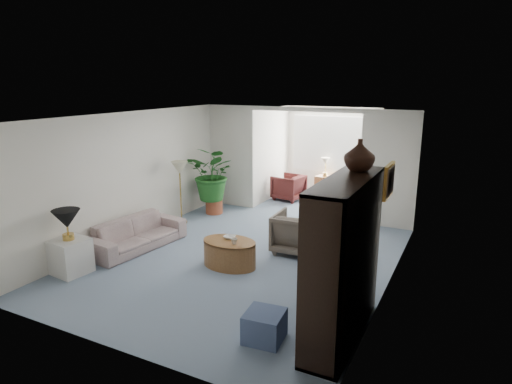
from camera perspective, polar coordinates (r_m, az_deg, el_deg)
The scene contains 26 objects.
floor at distance 7.85m, azimuth -2.00°, elevation -8.78°, with size 6.00×6.00×0.00m, color gray.
sunroom_floor at distance 11.41m, azimuth 7.94°, elevation -1.50°, with size 2.60×2.60×0.00m, color gray.
back_pier_left at distance 10.92m, azimuth -3.24°, elevation 4.63°, with size 1.20×0.12×2.50m, color silver.
back_pier_right at distance 9.63m, azimuth 16.78°, elevation 2.74°, with size 1.20×0.12×2.50m, color silver.
back_header at distance 9.98m, azimuth 6.33°, elevation 10.60°, with size 2.60×0.12×0.10m, color silver.
window_pane at distance 12.14m, azimuth 9.84°, elevation 6.12°, with size 2.20×0.02×1.50m, color white.
window_blinds at distance 12.11m, azimuth 9.80°, elevation 6.10°, with size 2.20×0.02×1.50m, color white.
framed_picture at distance 6.46m, azimuth 16.95°, elevation 1.39°, with size 0.04×0.50×0.40m, color #B5A591.
sofa at distance 8.58m, azimuth -15.19°, elevation -5.24°, with size 1.92×0.75×0.56m, color #B9B09D.
end_table at distance 7.84m, azimuth -22.90°, elevation -7.69°, with size 0.52×0.52×0.58m, color silver.
table_lamp at distance 7.64m, azimuth -23.36°, elevation -3.23°, with size 0.44×0.44×0.30m, color black.
floor_lamp at distance 9.61m, azimuth -9.89°, elevation 3.11°, with size 0.36×0.36×0.28m, color beige.
coffee_table at distance 7.54m, azimuth -3.46°, elevation -7.94°, with size 0.95×0.95×0.45m, color olive.
coffee_bowl at distance 7.55m, azimuth -3.43°, elevation -5.86°, with size 0.20×0.20×0.05m, color silver.
coffee_cup at distance 7.29m, azimuth -2.86°, elevation -6.40°, with size 0.11×0.11×0.10m, color beige.
wingback_chair at distance 8.10m, azimuth 5.35°, elevation -5.28°, with size 0.79×0.82×0.74m, color #61584D.
side_table_dark at distance 8.18m, azimuth 10.70°, elevation -5.79°, with size 0.50×0.40×0.60m, color black.
entertainment_cabinet at distance 5.39m, azimuth 11.25°, elevation -8.67°, with size 0.48×1.79×1.99m, color black.
cabinet_urn at distance 5.53m, azimuth 13.27°, elevation 4.69°, with size 0.38×0.38×0.39m, color #321910.
ottoman at distance 5.57m, azimuth 1.11°, elevation -16.98°, with size 0.45×0.45×0.36m, color slate.
plant_pot at distance 10.51m, azimuth -5.44°, elevation -1.90°, with size 0.40×0.40×0.32m, color brown.
house_plant at distance 10.32m, azimuth -5.54°, elevation 2.37°, with size 1.15×1.00×1.28m, color #215D1F.
sunroom_chair_blue at distance 11.18m, azimuth 11.34°, elevation -0.25°, with size 0.70×0.72×0.65m, color slate.
sunroom_chair_maroon at distance 11.64m, azimuth 4.23°, elevation 0.62°, with size 0.72×0.74×0.67m, color #5A1F1F.
sunroom_table at distance 12.09m, azimuth 8.88°, elevation 0.73°, with size 0.46×0.36×0.56m, color olive.
shelf_clutter at distance 5.37m, azimuth 10.60°, elevation -8.92°, with size 0.30×1.20×1.06m.
Camera 1 is at (3.49, -6.32, 3.06)m, focal length 30.86 mm.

